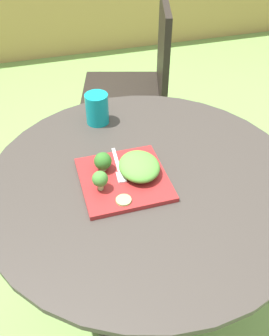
{
  "coord_description": "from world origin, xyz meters",
  "views": [
    {
      "loc": [
        -0.25,
        -0.76,
        1.44
      ],
      "look_at": [
        -0.03,
        0.0,
        0.75
      ],
      "focal_mm": 39.6,
      "sensor_mm": 36.0,
      "label": 1
    }
  ],
  "objects": [
    {
      "name": "broccoli_floret_1",
      "position": [
        -0.14,
        -0.03,
        0.76
      ],
      "size": [
        0.04,
        0.04,
        0.06
      ],
      "color": "#99B770",
      "rests_on": "salad_plate"
    },
    {
      "name": "broccoli_floret_0",
      "position": [
        -0.11,
        0.05,
        0.76
      ],
      "size": [
        0.05,
        0.05,
        0.06
      ],
      "color": "#99B770",
      "rests_on": "salad_plate"
    },
    {
      "name": "ground_plane",
      "position": [
        0.0,
        0.0,
        0.0
      ],
      "size": [
        12.0,
        12.0,
        0.0
      ],
      "primitive_type": "plane",
      "color": "#70994C"
    },
    {
      "name": "fork",
      "position": [
        -0.07,
        0.04,
        0.73
      ],
      "size": [
        0.03,
        0.15,
        0.0
      ],
      "color": "silver",
      "rests_on": "salad_plate"
    },
    {
      "name": "lettuce_mound",
      "position": [
        -0.02,
        0.01,
        0.75
      ],
      "size": [
        0.12,
        0.14,
        0.05
      ],
      "primitive_type": "ellipsoid",
      "color": "#519338",
      "rests_on": "salad_plate"
    },
    {
      "name": "cucumber_slice_0",
      "position": [
        -0.09,
        -0.09,
        0.73
      ],
      "size": [
        0.04,
        0.04,
        0.01
      ],
      "primitive_type": "cylinder",
      "color": "#8EB766",
      "rests_on": "salad_plate"
    },
    {
      "name": "patio_table",
      "position": [
        0.0,
        0.0,
        0.47
      ],
      "size": [
        0.93,
        0.93,
        0.71
      ],
      "color": "#38332D",
      "rests_on": "ground_plane"
    },
    {
      "name": "salad_plate",
      "position": [
        -0.07,
        0.0,
        0.72
      ],
      "size": [
        0.24,
        0.24,
        0.01
      ],
      "primitive_type": "cube",
      "color": "maroon",
      "rests_on": "patio_table"
    },
    {
      "name": "patio_chair",
      "position": [
        0.27,
        0.93,
        0.53
      ],
      "size": [
        0.54,
        0.54,
        0.9
      ],
      "color": "black",
      "rests_on": "ground_plane"
    },
    {
      "name": "drinking_glass",
      "position": [
        -0.07,
        0.32,
        0.76
      ],
      "size": [
        0.08,
        0.08,
        0.11
      ],
      "color": "#0F8C93",
      "rests_on": "patio_table"
    }
  ]
}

